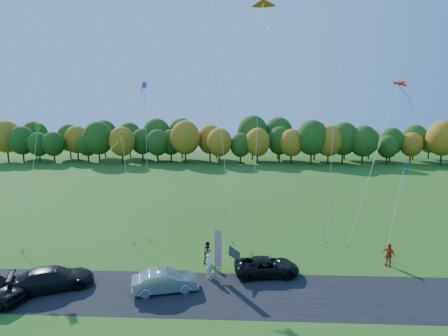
{
  "coord_description": "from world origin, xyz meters",
  "views": [
    {
      "loc": [
        1.41,
        -25.97,
        12.4
      ],
      "look_at": [
        0.0,
        6.0,
        7.0
      ],
      "focal_mm": 28.0,
      "sensor_mm": 36.0,
      "label": 1
    }
  ],
  "objects_px": {
    "black_suv": "(267,266)",
    "silver_sedan": "(165,281)",
    "feather_flag": "(218,248)",
    "person_east": "(389,255)"
  },
  "relations": [
    {
      "from": "silver_sedan",
      "to": "feather_flag",
      "type": "distance_m",
      "value": 4.35
    },
    {
      "from": "silver_sedan",
      "to": "feather_flag",
      "type": "bearing_deg",
      "value": -74.34
    },
    {
      "from": "black_suv",
      "to": "silver_sedan",
      "type": "distance_m",
      "value": 7.63
    },
    {
      "from": "black_suv",
      "to": "person_east",
      "type": "relative_size",
      "value": 2.62
    },
    {
      "from": "person_east",
      "to": "feather_flag",
      "type": "bearing_deg",
      "value": -115.21
    },
    {
      "from": "black_suv",
      "to": "person_east",
      "type": "distance_m",
      "value": 10.08
    },
    {
      "from": "silver_sedan",
      "to": "person_east",
      "type": "height_order",
      "value": "person_east"
    },
    {
      "from": "black_suv",
      "to": "silver_sedan",
      "type": "relative_size",
      "value": 1.08
    },
    {
      "from": "silver_sedan",
      "to": "feather_flag",
      "type": "height_order",
      "value": "feather_flag"
    },
    {
      "from": "black_suv",
      "to": "silver_sedan",
      "type": "bearing_deg",
      "value": 103.49
    }
  ]
}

